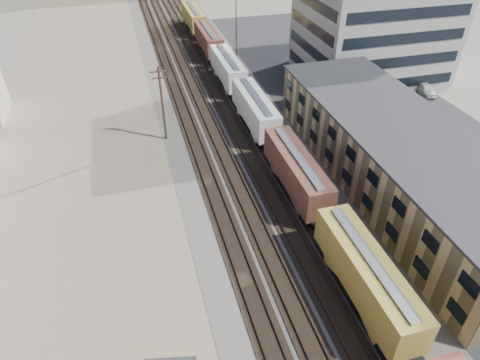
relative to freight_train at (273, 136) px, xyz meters
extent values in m
cube|color=#4C4742|center=(-3.80, 15.62, -2.76)|extent=(18.00, 200.00, 0.06)
cube|color=#7E7357|center=(-23.80, 5.62, -2.78)|extent=(24.00, 180.00, 0.03)
cube|color=#232326|center=(18.20, 0.62, -2.77)|extent=(26.00, 120.00, 0.04)
cube|color=black|center=(-8.80, 15.62, -2.69)|extent=(2.60, 200.00, 0.08)
cube|color=#38281E|center=(-9.52, 15.62, -2.57)|extent=(0.08, 200.00, 0.16)
cube|color=#38281E|center=(-8.08, 15.62, -2.57)|extent=(0.08, 200.00, 0.16)
cube|color=black|center=(-5.80, 15.62, -2.69)|extent=(2.60, 200.00, 0.08)
cube|color=#38281E|center=(-6.52, 15.62, -2.57)|extent=(0.08, 200.00, 0.16)
cube|color=#38281E|center=(-5.08, 15.62, -2.57)|extent=(0.08, 200.00, 0.16)
cube|color=black|center=(-2.80, 15.62, -2.69)|extent=(2.60, 200.00, 0.08)
cube|color=#38281E|center=(-3.52, 15.62, -2.57)|extent=(0.08, 200.00, 0.16)
cube|color=#38281E|center=(-2.08, 15.62, -2.57)|extent=(0.08, 200.00, 0.16)
cube|color=black|center=(0.00, 15.62, -2.69)|extent=(2.60, 200.00, 0.08)
cube|color=#38281E|center=(-0.72, 15.62, -2.57)|extent=(0.08, 200.00, 0.16)
cube|color=#38281E|center=(0.72, 15.62, -2.57)|extent=(0.08, 200.00, 0.16)
cube|color=black|center=(0.00, -27.88, -2.04)|extent=(2.20, 2.20, 0.90)
cube|color=black|center=(0.00, -17.73, -2.04)|extent=(2.20, 2.20, 0.90)
cube|color=olive|center=(0.00, -22.80, 0.11)|extent=(3.00, 13.34, 3.40)
cube|color=#B7B7B2|center=(0.00, -22.80, 1.89)|extent=(0.90, 12.32, 0.16)
cube|color=black|center=(0.00, -12.68, -2.04)|extent=(2.20, 2.20, 0.90)
cube|color=black|center=(0.00, -2.53, -2.04)|extent=(2.20, 2.20, 0.90)
cube|color=#47251E|center=(0.00, -7.60, 0.11)|extent=(3.00, 13.34, 3.40)
cube|color=#B7B7B2|center=(0.00, -7.60, 1.89)|extent=(0.90, 12.32, 0.16)
cube|color=black|center=(0.00, 2.52, -2.04)|extent=(2.20, 2.20, 0.90)
cube|color=black|center=(0.00, 12.68, -2.04)|extent=(2.20, 2.20, 0.90)
cube|color=silver|center=(0.00, 7.60, 0.11)|extent=(3.00, 13.34, 3.40)
cube|color=#B7B7B2|center=(0.00, 7.60, 1.89)|extent=(0.90, 12.33, 0.16)
cube|color=black|center=(0.00, 17.73, -2.04)|extent=(2.20, 2.20, 0.90)
cube|color=black|center=(0.00, 27.88, -2.04)|extent=(2.20, 2.20, 0.90)
cube|color=silver|center=(0.00, 22.80, 0.11)|extent=(3.00, 13.34, 3.40)
cube|color=#B7B7B2|center=(0.00, 22.80, 1.89)|extent=(0.90, 12.33, 0.16)
cube|color=black|center=(0.00, 32.92, -2.04)|extent=(2.20, 2.20, 0.90)
cube|color=black|center=(0.00, 43.07, -2.04)|extent=(2.20, 2.20, 0.90)
cube|color=#47251E|center=(0.00, 38.00, 0.11)|extent=(3.00, 13.34, 3.40)
cube|color=#B7B7B2|center=(0.00, 38.00, 1.89)|extent=(0.90, 12.32, 0.16)
cube|color=black|center=(0.00, 48.12, -2.04)|extent=(2.20, 2.20, 0.90)
cube|color=black|center=(0.00, 58.27, -2.04)|extent=(2.20, 2.20, 0.90)
cube|color=olive|center=(0.00, 53.20, 0.11)|extent=(3.00, 13.34, 3.40)
cube|color=#B7B7B2|center=(0.00, 53.20, 1.89)|extent=(0.90, 12.32, 0.16)
cube|color=tan|center=(11.20, -9.38, 0.71)|extent=(12.00, 40.00, 7.00)
cube|color=#2D2D30|center=(11.20, -9.38, 4.31)|extent=(12.40, 40.40, 0.30)
cube|color=black|center=(5.15, -9.38, -0.59)|extent=(0.12, 36.00, 1.20)
cube|color=black|center=(5.15, -9.38, 2.41)|extent=(0.12, 36.00, 1.20)
cube|color=#9E998E|center=(24.20, 20.62, 6.21)|extent=(22.00, 18.00, 18.00)
cube|color=black|center=(13.15, 20.62, 6.21)|extent=(0.12, 16.00, 16.00)
cube|color=black|center=(24.20, 11.57, 6.21)|extent=(20.00, 0.12, 16.00)
cylinder|color=#382619|center=(-12.30, 7.62, 2.21)|extent=(0.32, 0.32, 10.00)
cube|color=#382619|center=(-12.30, 7.62, 6.61)|extent=(2.20, 0.14, 0.14)
cube|color=#382619|center=(-12.30, 7.62, 5.81)|extent=(1.90, 0.14, 0.14)
cylinder|color=black|center=(-11.70, 7.62, 6.76)|extent=(0.08, 0.08, 0.22)
cylinder|color=black|center=(2.20, 25.62, 6.21)|extent=(0.16, 0.16, 18.00)
imported|color=navy|center=(23.47, 8.44, -1.96)|extent=(4.47, 6.59, 1.68)
imported|color=silver|center=(29.31, 10.67, -1.95)|extent=(2.54, 5.14, 1.68)
camera|label=1|loc=(-15.99, -42.49, 26.43)|focal=32.00mm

